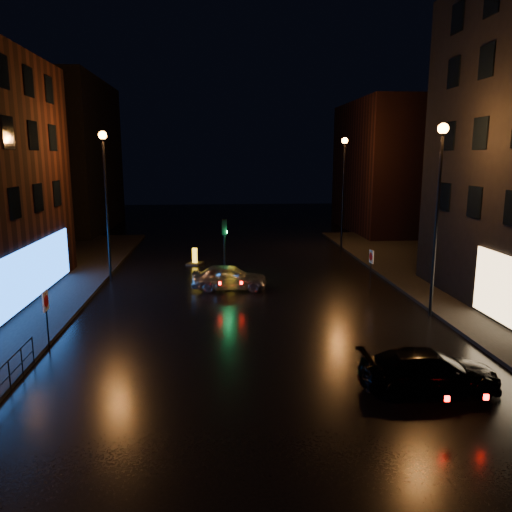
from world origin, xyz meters
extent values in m
plane|color=black|center=(0.00, 0.00, 0.00)|extent=(120.00, 120.00, 0.00)
cube|color=black|center=(-16.00, 35.00, 7.00)|extent=(8.00, 16.00, 14.00)
cube|color=black|center=(15.00, 32.00, 6.00)|extent=(8.00, 14.00, 12.00)
cylinder|color=black|center=(-7.80, 14.00, 4.00)|extent=(0.14, 0.14, 8.00)
cylinder|color=black|center=(-7.80, 14.00, 8.00)|extent=(0.20, 0.20, 0.25)
sphere|color=orange|center=(-7.80, 14.00, 8.15)|extent=(0.44, 0.44, 0.44)
cylinder|color=black|center=(7.80, 6.00, 4.00)|extent=(0.14, 0.14, 8.00)
cylinder|color=black|center=(7.80, 6.00, 8.00)|extent=(0.20, 0.20, 0.25)
sphere|color=orange|center=(7.80, 6.00, 8.15)|extent=(0.44, 0.44, 0.44)
cylinder|color=black|center=(7.80, 22.00, 4.00)|extent=(0.14, 0.14, 8.00)
cylinder|color=black|center=(7.80, 22.00, 8.00)|extent=(0.20, 0.20, 0.25)
sphere|color=orange|center=(7.80, 22.00, 8.15)|extent=(0.44, 0.44, 0.44)
cube|color=black|center=(-1.20, 14.00, 0.06)|extent=(1.40, 2.40, 0.12)
cylinder|color=black|center=(-1.20, 14.00, 1.40)|extent=(0.12, 0.12, 2.80)
cube|color=black|center=(-1.20, 14.00, 3.00)|extent=(0.28, 0.22, 0.90)
cylinder|color=#0CFF59|center=(-1.06, 14.00, 2.72)|extent=(0.05, 0.18, 0.18)
cylinder|color=black|center=(-8.00, 2.00, 0.50)|extent=(0.04, 0.04, 1.00)
imported|color=#A1A3A9|center=(-1.02, 11.26, 0.68)|extent=(4.08, 1.86, 1.36)
imported|color=black|center=(4.71, -0.95, 0.62)|extent=(4.28, 1.80, 1.23)
cube|color=black|center=(-0.90, 11.73, 0.05)|extent=(0.93, 1.32, 0.11)
cube|color=yellow|center=(-0.90, 11.73, 0.58)|extent=(0.31, 0.21, 1.06)
cube|color=black|center=(-0.90, 11.73, 0.58)|extent=(0.32, 0.04, 0.63)
cube|color=black|center=(-3.11, 17.85, 0.05)|extent=(1.20, 1.45, 0.10)
cube|color=yellow|center=(-3.11, 17.85, 0.57)|extent=(0.34, 0.27, 1.03)
cube|color=black|center=(-3.11, 17.85, 0.57)|extent=(0.30, 0.13, 0.62)
cylinder|color=black|center=(-7.90, 3.31, 1.08)|extent=(0.06, 0.06, 2.16)
cube|color=white|center=(-7.90, 3.31, 1.86)|extent=(0.05, 0.54, 0.74)
cylinder|color=#B20C0C|center=(-7.87, 3.31, 1.86)|extent=(0.02, 0.43, 0.43)
cylinder|color=black|center=(6.52, 10.70, 1.04)|extent=(0.06, 0.06, 2.07)
cube|color=silver|center=(6.52, 10.70, 1.79)|extent=(0.09, 0.52, 0.71)
cylinder|color=#B20C0C|center=(6.50, 10.70, 1.79)|extent=(0.05, 0.42, 0.41)
camera|label=1|loc=(-1.70, -14.65, 7.01)|focal=35.00mm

